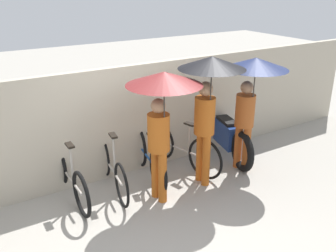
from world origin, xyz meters
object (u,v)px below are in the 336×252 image
object	(u,v)px
parked_bicycle_2	(148,157)
pedestrian_center	(209,87)
parked_bicycle_0	(70,177)
parked_bicycle_1	(112,168)
parked_bicycle_3	(181,148)
pedestrian_trailing	(252,83)
motorcycle	(226,135)
pedestrian_leading	(162,101)

from	to	relation	value
parked_bicycle_2	pedestrian_center	bearing A→B (deg)	-125.39
parked_bicycle_0	parked_bicycle_1	size ratio (longest dim) A/B	1.02
parked_bicycle_2	parked_bicycle_3	xyz separation A→B (m)	(0.65, 0.00, -0.00)
parked_bicycle_0	parked_bicycle_1	distance (m)	0.66
pedestrian_center	pedestrian_trailing	world-z (taller)	pedestrian_center
parked_bicycle_3	motorcycle	size ratio (longest dim) A/B	0.88
parked_bicycle_3	motorcycle	distance (m)	1.01
parked_bicycle_0	pedestrian_leading	world-z (taller)	pedestrian_leading
parked_bicycle_3	motorcycle	xyz separation A→B (m)	(1.01, 0.00, 0.02)
parked_bicycle_3	pedestrian_trailing	world-z (taller)	pedestrian_trailing
parked_bicycle_1	pedestrian_leading	bearing A→B (deg)	-138.60
parked_bicycle_0	pedestrian_trailing	bearing A→B (deg)	-103.82
parked_bicycle_3	pedestrian_trailing	size ratio (longest dim) A/B	0.88
parked_bicycle_3	pedestrian_leading	world-z (taller)	pedestrian_leading
pedestrian_center	pedestrian_trailing	size ratio (longest dim) A/B	1.06
pedestrian_leading	motorcycle	bearing A→B (deg)	-162.24
pedestrian_leading	parked_bicycle_2	bearing A→B (deg)	-107.46
parked_bicycle_1	pedestrian_center	distance (m)	1.95
parked_bicycle_1	pedestrian_leading	xyz separation A→B (m)	(0.48, -0.74, 1.22)
parked_bicycle_1	pedestrian_center	bearing A→B (deg)	-108.73
parked_bicycle_2	pedestrian_leading	world-z (taller)	pedestrian_leading
parked_bicycle_0	motorcycle	xyz separation A→B (m)	(2.97, -0.06, 0.04)
parked_bicycle_1	pedestrian_leading	size ratio (longest dim) A/B	0.85
motorcycle	parked_bicycle_1	bearing A→B (deg)	105.07
parked_bicycle_0	parked_bicycle_3	distance (m)	1.95
pedestrian_center	pedestrian_trailing	bearing A→B (deg)	-173.79
parked_bicycle_3	motorcycle	bearing A→B (deg)	-103.76
pedestrian_center	motorcycle	bearing A→B (deg)	-140.04
parked_bicycle_2	motorcycle	world-z (taller)	parked_bicycle_2
pedestrian_trailing	parked_bicycle_0	bearing A→B (deg)	-22.20
pedestrian_trailing	motorcycle	bearing A→B (deg)	-107.83
parked_bicycle_0	pedestrian_trailing	distance (m)	3.18
parked_bicycle_1	motorcycle	world-z (taller)	parked_bicycle_1
parked_bicycle_0	motorcycle	bearing A→B (deg)	-90.46
parked_bicycle_3	pedestrian_trailing	distance (m)	1.64
pedestrian_leading	pedestrian_center	world-z (taller)	pedestrian_center
parked_bicycle_1	motorcycle	xyz separation A→B (m)	(2.31, 0.02, 0.04)
parked_bicycle_0	pedestrian_center	distance (m)	2.47
parked_bicycle_1	parked_bicycle_2	size ratio (longest dim) A/B	1.00
parked_bicycle_1	parked_bicycle_3	bearing A→B (deg)	-80.83
parked_bicycle_0	parked_bicycle_2	bearing A→B (deg)	-92.00
parked_bicycle_0	pedestrian_trailing	size ratio (longest dim) A/B	0.87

